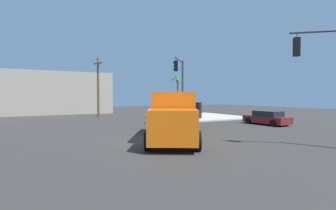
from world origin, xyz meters
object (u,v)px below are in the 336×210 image
(sedan_maroon, at_px, (267,118))
(palm_tree_far, at_px, (178,88))
(vending_machine_red, at_px, (197,110))
(traffic_light_secondary, at_px, (181,81))
(utility_pole, at_px, (98,86))
(delivery_truck, at_px, (174,115))

(sedan_maroon, distance_m, palm_tree_far, 14.35)
(vending_machine_red, height_order, palm_tree_far, palm_tree_far)
(palm_tree_far, bearing_deg, traffic_light_secondary, -119.46)
(traffic_light_secondary, relative_size, palm_tree_far, 1.14)
(utility_pole, bearing_deg, sedan_maroon, -54.48)
(sedan_maroon, relative_size, palm_tree_far, 0.79)
(traffic_light_secondary, relative_size, sedan_maroon, 1.44)
(vending_machine_red, bearing_deg, utility_pole, 134.49)
(vending_machine_red, bearing_deg, palm_tree_far, 78.79)
(vending_machine_red, distance_m, utility_pole, 13.31)
(traffic_light_secondary, bearing_deg, delivery_truck, -124.38)
(traffic_light_secondary, height_order, vending_machine_red, traffic_light_secondary)
(vending_machine_red, xyz_separation_m, palm_tree_far, (1.28, 6.46, 2.77))
(traffic_light_secondary, distance_m, utility_pole, 12.90)
(sedan_maroon, distance_m, utility_pole, 20.80)
(delivery_truck, bearing_deg, palm_tree_far, 58.20)
(sedan_maroon, bearing_deg, palm_tree_far, 96.33)
(traffic_light_secondary, xyz_separation_m, utility_pole, (-5.34, 11.74, -0.25))
(sedan_maroon, height_order, utility_pole, utility_pole)
(traffic_light_secondary, relative_size, utility_pole, 0.82)
(utility_pole, bearing_deg, traffic_light_secondary, -65.54)
(delivery_truck, relative_size, utility_pole, 1.07)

